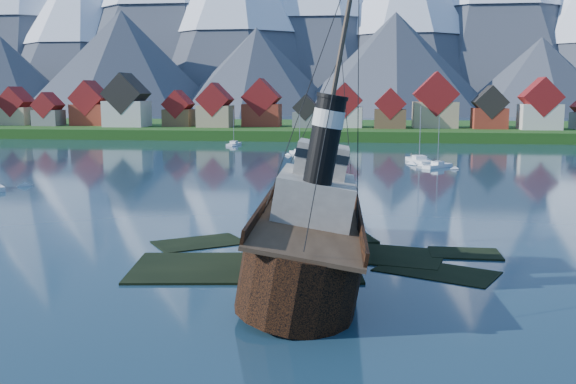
# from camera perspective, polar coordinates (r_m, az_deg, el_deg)

# --- Properties ---
(ground) EXTENTS (1400.00, 1400.00, 0.00)m
(ground) POSITION_cam_1_polar(r_m,az_deg,el_deg) (53.05, -0.15, -6.35)
(ground) COLOR #183244
(ground) RESTS_ON ground
(shoal) EXTENTS (31.71, 21.24, 1.14)m
(shoal) POSITION_cam_1_polar(r_m,az_deg,el_deg) (55.01, 2.00, -6.18)
(shoal) COLOR black
(shoal) RESTS_ON ground
(shore_bank) EXTENTS (600.00, 80.00, 3.20)m
(shore_bank) POSITION_cam_1_polar(r_m,az_deg,el_deg) (221.28, 5.75, 5.19)
(shore_bank) COLOR #164212
(shore_bank) RESTS_ON ground
(seawall) EXTENTS (600.00, 2.50, 2.00)m
(seawall) POSITION_cam_1_polar(r_m,az_deg,el_deg) (183.39, 5.37, 4.45)
(seawall) COLOR #3F3D38
(seawall) RESTS_ON ground
(town) EXTENTS (250.96, 16.69, 17.30)m
(town) POSITION_cam_1_polar(r_m,az_deg,el_deg) (206.88, -3.66, 7.46)
(town) COLOR maroon
(town) RESTS_ON ground
(tugboat_wreck) EXTENTS (7.41, 31.95, 25.32)m
(tugboat_wreck) POSITION_cam_1_polar(r_m,az_deg,el_deg) (51.51, 1.47, -3.18)
(tugboat_wreck) COLOR black
(tugboat_wreck) RESTS_ON ground
(sailboat_c) EXTENTS (5.39, 7.71, 9.95)m
(sailboat_c) POSITION_cam_1_polar(r_m,az_deg,el_deg) (145.46, 1.03, 3.44)
(sailboat_c) COLOR white
(sailboat_c) RESTS_ON ground
(sailboat_d) EXTENTS (6.08, 6.73, 9.92)m
(sailboat_d) POSITION_cam_1_polar(r_m,az_deg,el_deg) (123.17, 13.16, 2.23)
(sailboat_d) COLOR white
(sailboat_d) RESTS_ON ground
(sailboat_e) EXTENTS (5.06, 10.47, 11.79)m
(sailboat_e) POSITION_cam_1_polar(r_m,az_deg,el_deg) (131.24, 11.58, 2.69)
(sailboat_e) COLOR white
(sailboat_e) RESTS_ON ground
(sailboat_f) EXTENTS (2.71, 7.54, 10.02)m
(sailboat_f) POSITION_cam_1_polar(r_m,az_deg,el_deg) (171.16, -4.84, 4.23)
(sailboat_f) COLOR white
(sailboat_f) RESTS_ON ground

